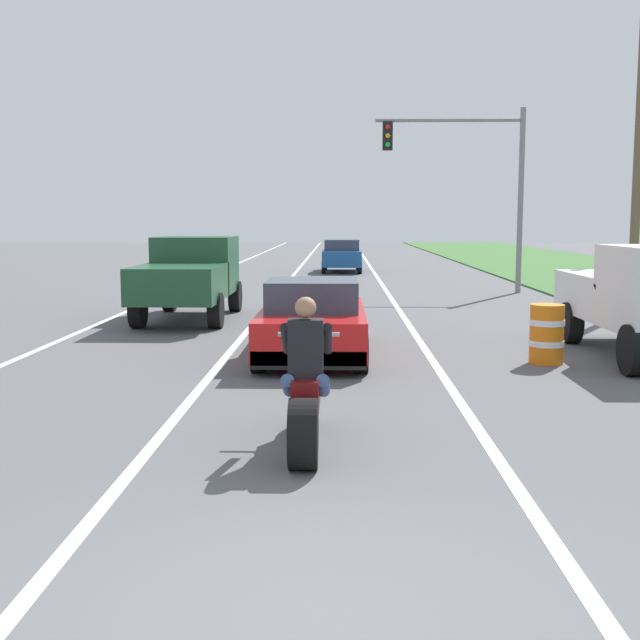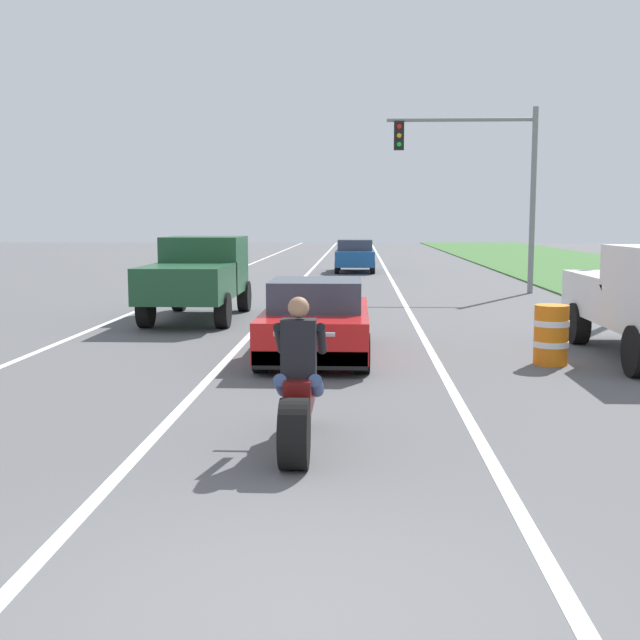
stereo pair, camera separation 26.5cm
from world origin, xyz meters
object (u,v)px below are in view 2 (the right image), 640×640
object	(u,v)px
motorcycle_with_rider	(299,395)
sports_car_red	(317,321)
traffic_light_mast_near	(487,170)
pickup_truck_left_lane_dark_green	(198,274)
construction_barrel_nearest	(551,335)
distant_car_far_ahead	(355,255)

from	to	relation	value
motorcycle_with_rider	sports_car_red	distance (m)	5.85
traffic_light_mast_near	pickup_truck_left_lane_dark_green	bearing A→B (deg)	-137.37
sports_car_red	construction_barrel_nearest	size ratio (longest dim) A/B	4.30
motorcycle_with_rider	construction_barrel_nearest	xyz separation A→B (m)	(3.82, 5.23, -0.09)
sports_car_red	construction_barrel_nearest	bearing A→B (deg)	-8.91
construction_barrel_nearest	distant_car_far_ahead	xyz separation A→B (m)	(-3.36, 23.84, 0.27)
traffic_light_mast_near	distant_car_far_ahead	xyz separation A→B (m)	(-4.30, 10.59, -3.24)
construction_barrel_nearest	pickup_truck_left_lane_dark_green	bearing A→B (deg)	140.42
traffic_light_mast_near	construction_barrel_nearest	size ratio (longest dim) A/B	6.00
motorcycle_with_rider	traffic_light_mast_near	xyz separation A→B (m)	(4.76, 18.48, 3.42)
motorcycle_with_rider	construction_barrel_nearest	world-z (taller)	motorcycle_with_rider
construction_barrel_nearest	motorcycle_with_rider	bearing A→B (deg)	-126.14
motorcycle_with_rider	construction_barrel_nearest	distance (m)	6.48
motorcycle_with_rider	traffic_light_mast_near	distance (m)	19.38
pickup_truck_left_lane_dark_green	distant_car_far_ahead	distance (m)	18.36
distant_car_far_ahead	sports_car_red	bearing A→B (deg)	-91.43
traffic_light_mast_near	motorcycle_with_rider	bearing A→B (deg)	-104.46
motorcycle_with_rider	distant_car_far_ahead	bearing A→B (deg)	89.09
pickup_truck_left_lane_dark_green	distant_car_far_ahead	world-z (taller)	pickup_truck_left_lane_dark_green
distant_car_far_ahead	motorcycle_with_rider	bearing A→B (deg)	-90.91
distant_car_far_ahead	construction_barrel_nearest	bearing A→B (deg)	-81.98
sports_car_red	construction_barrel_nearest	world-z (taller)	sports_car_red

